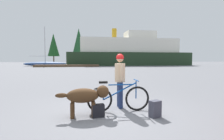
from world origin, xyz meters
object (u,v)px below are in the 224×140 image
(dog, at_px, (86,96))
(sailboat_moored, at_px, (45,64))
(person_cyclist, at_px, (120,75))
(handbag_pannier, at_px, (98,111))
(backpack, at_px, (155,109))
(bicycle, at_px, (118,98))
(ferry_boat, at_px, (129,53))

(dog, distance_m, sailboat_moored, 35.55)
(person_cyclist, xyz_separation_m, sailboat_moored, (-9.01, 33.93, -0.52))
(dog, distance_m, handbag_pannier, 0.50)
(backpack, xyz_separation_m, sailboat_moored, (-9.73, 34.98, 0.27))
(person_cyclist, height_order, backpack, person_cyclist)
(bicycle, bearing_deg, ferry_boat, 74.89)
(sailboat_moored, bearing_deg, bicycle, -75.53)
(handbag_pannier, distance_m, ferry_boat, 38.13)
(bicycle, distance_m, handbag_pannier, 0.75)
(bicycle, bearing_deg, handbag_pannier, -148.68)
(ferry_boat, bearing_deg, sailboat_moored, -174.37)
(dog, distance_m, backpack, 1.83)
(bicycle, relative_size, person_cyclist, 1.09)
(backpack, bearing_deg, handbag_pannier, 170.63)
(bicycle, xyz_separation_m, backpack, (0.85, -0.62, -0.17))
(bicycle, xyz_separation_m, dog, (-0.92, -0.28, 0.16))
(person_cyclist, bearing_deg, backpack, -55.76)
(handbag_pannier, bearing_deg, sailboat_moored, 103.37)
(dog, height_order, sailboat_moored, sailboat_moored)
(person_cyclist, relative_size, ferry_boat, 0.06)
(backpack, distance_m, ferry_boat, 37.99)
(bicycle, height_order, sailboat_moored, sailboat_moored)
(sailboat_moored, bearing_deg, dog, -77.07)
(dog, bearing_deg, sailboat_moored, 102.93)
(person_cyclist, distance_m, backpack, 1.50)
(backpack, relative_size, ferry_boat, 0.02)
(handbag_pannier, relative_size, sailboat_moored, 0.04)
(backpack, height_order, handbag_pannier, backpack)
(dog, relative_size, sailboat_moored, 0.16)
(dog, distance_m, ferry_boat, 38.10)
(handbag_pannier, distance_m, sailboat_moored, 35.71)
(handbag_pannier, bearing_deg, backpack, -9.37)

